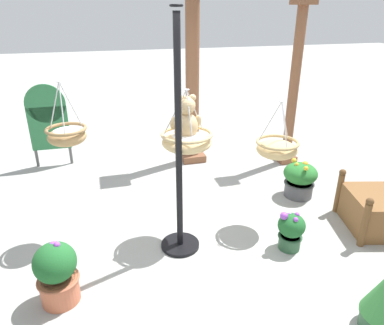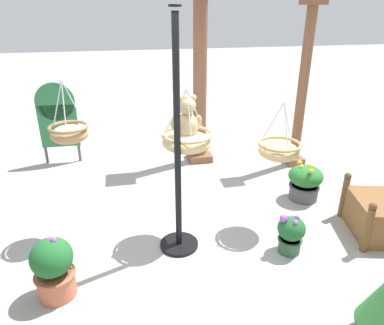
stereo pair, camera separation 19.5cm
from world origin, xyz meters
name	(u,v)px [view 1 (the left image)]	position (x,y,z in m)	size (l,w,h in m)	color
ground_plane	(195,235)	(0.00, 0.00, 0.00)	(40.00, 40.00, 0.00)	#9E9E99
display_pole_central	(179,184)	(-0.23, -0.16, 0.81)	(0.44, 0.44, 2.57)	black
hanging_basket_with_teddy	(187,141)	(-0.08, 0.09, 1.20)	(0.57, 0.57, 0.69)	tan
teddy_bear	(186,121)	(-0.08, 0.11, 1.42)	(0.35, 0.31, 0.50)	tan
hanging_basket_left_high	(67,135)	(-1.33, 0.38, 1.28)	(0.44, 0.44, 0.69)	#A37F51
hanging_basket_right_low	(277,148)	(1.00, 0.02, 1.03)	(0.50, 0.50, 0.68)	tan
greenhouse_pillar_left	(192,80)	(0.58, 2.26, 1.42)	(0.43, 0.43, 2.95)	brown
greenhouse_pillar_right	(294,90)	(2.17, 1.74, 1.29)	(0.31, 0.31, 2.67)	brown
potted_plant_fern_front	(291,230)	(0.97, -0.52, 0.24)	(0.31, 0.31, 0.49)	#2D5638
potted_plant_bushy_green	(57,273)	(-1.50, -0.67, 0.32)	(0.39, 0.39, 0.65)	#BC6042
potted_plant_small_succulent	(300,179)	(1.72, 0.55, 0.27)	(0.48, 0.48, 0.55)	#4C4C51
display_sign_board	(48,119)	(-1.81, 2.66, 0.84)	(0.64, 0.06, 1.41)	#286B3D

